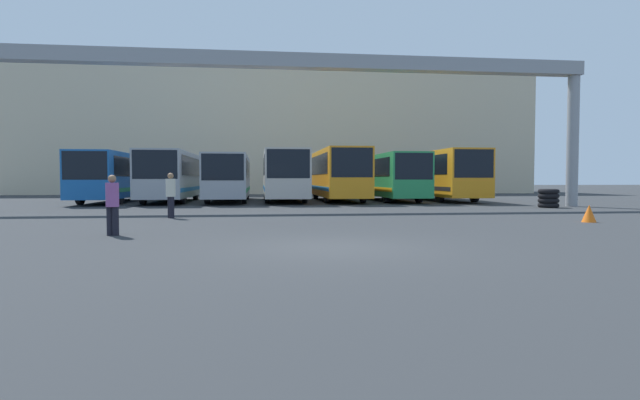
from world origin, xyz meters
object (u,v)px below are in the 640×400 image
Objects in this scene: bus_slot_0 at (115,174)px; bus_slot_4 at (337,172)px; bus_slot_2 at (229,175)px; pedestrian_far_center at (112,203)px; bus_slot_1 at (171,174)px; bus_slot_3 at (283,173)px; tire_stack at (549,198)px; bus_slot_6 at (440,173)px; traffic_cone at (589,213)px; bus_slot_5 at (390,175)px; pedestrian_near_right at (171,194)px.

bus_slot_4 reaches higher than bus_slot_0.
bus_slot_2 is 6.88× the size of pedestrian_far_center.
bus_slot_0 is 1.09× the size of bus_slot_1.
bus_slot_3 is at bearing 9.80° from bus_slot_2.
tire_stack is (9.64, -8.87, -1.44)m from bus_slot_4.
bus_slot_0 is at bearing 179.68° from bus_slot_2.
bus_slot_6 reaches higher than bus_slot_0.
tire_stack is at bearing 66.57° from traffic_cone.
traffic_cone is (6.06, -17.14, -1.62)m from bus_slot_4.
bus_slot_5 is 18.11m from pedestrian_near_right.
pedestrian_far_center is 1.53× the size of tire_stack.
bus_slot_3 reaches higher than bus_slot_5.
pedestrian_far_center is 2.64× the size of traffic_cone.
bus_slot_0 is 3.61m from bus_slot_1.
tire_stack is at bearing -20.63° from bus_slot_0.
bus_slot_0 is 25.65m from tire_stack.
tire_stack reaches higher than traffic_cone.
bus_slot_5 is (7.17, -0.88, -0.09)m from bus_slot_3.
bus_slot_4 is at bearing 1.49° from bus_slot_1.
bus_slot_6 is (21.50, 0.03, 0.14)m from bus_slot_0.
bus_slot_0 is 6.46× the size of pedestrian_near_right.
bus_slot_6 reaches higher than bus_slot_3.
bus_slot_3 reaches higher than bus_slot_2.
bus_slot_4 reaches higher than traffic_cone.
tire_stack is (3.58, 8.27, 0.18)m from traffic_cone.
bus_slot_6 reaches higher than tire_stack.
tire_stack is (6.06, -8.73, -1.28)m from bus_slot_5.
bus_slot_2 is 19.10m from tire_stack.
bus_slot_3 is at bearing 168.41° from bus_slot_4.
bus_slot_4 reaches higher than pedestrian_near_right.
traffic_cone is (14.57, -3.53, -0.61)m from pedestrian_near_right.
bus_slot_1 is 16.88× the size of traffic_cone.
bus_slot_2 reaches higher than pedestrian_far_center.
pedestrian_far_center is (-5.42, -20.10, -1.01)m from bus_slot_3.
pedestrian_near_right is at bearing -108.94° from bus_slot_3.
bus_slot_1 is 22.17m from tire_stack.
bus_slot_6 is at bearing -79.20° from pedestrian_near_right.
traffic_cone is (13.23, -17.25, -1.41)m from bus_slot_2.
tire_stack is (23.98, -9.03, -1.28)m from bus_slot_0.
bus_slot_2 is 19.59m from pedestrian_far_center.
bus_slot_2 is 3.64m from bus_slot_3.
bus_slot_5 reaches higher than bus_slot_2.
bus_slot_3 reaches higher than traffic_cone.
pedestrian_near_right is at bearing -138.65° from bus_slot_6.
bus_slot_0 is 0.91× the size of bus_slot_3.
bus_slot_5 is 6.56× the size of pedestrian_far_center.
pedestrian_far_center is (-16.17, -19.55, -1.05)m from bus_slot_6.
bus_slot_4 reaches higher than bus_slot_3.
bus_slot_5 is at bearing -2.33° from bus_slot_4.
bus_slot_3 is 3.66m from bus_slot_4.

